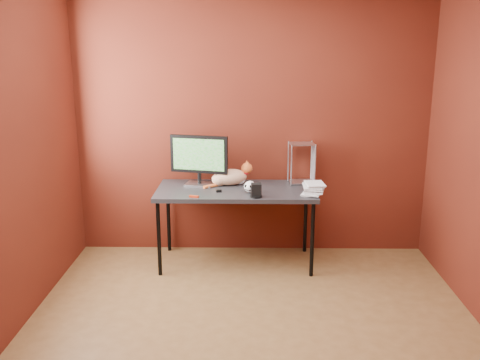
{
  "coord_description": "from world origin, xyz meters",
  "views": [
    {
      "loc": [
        -0.03,
        -3.5,
        2.11
      ],
      "look_at": [
        -0.11,
        1.15,
        0.89
      ],
      "focal_mm": 40.0,
      "sensor_mm": 36.0,
      "label": 1
    }
  ],
  "objects_px": {
    "desk": "(236,194)",
    "monitor": "(199,158)",
    "skull_mug": "(250,187)",
    "speaker": "(256,191)",
    "cat": "(230,177)",
    "book_stack": "(306,133)"
  },
  "relations": [
    {
      "from": "desk",
      "to": "skull_mug",
      "type": "distance_m",
      "value": 0.21
    },
    {
      "from": "skull_mug",
      "to": "speaker",
      "type": "xyz_separation_m",
      "value": [
        0.05,
        -0.15,
        0.0
      ]
    },
    {
      "from": "desk",
      "to": "cat",
      "type": "distance_m",
      "value": 0.2
    },
    {
      "from": "cat",
      "to": "book_stack",
      "type": "height_order",
      "value": "book_stack"
    },
    {
      "from": "desk",
      "to": "book_stack",
      "type": "xyz_separation_m",
      "value": [
        0.63,
        -0.14,
        0.61
      ]
    },
    {
      "from": "desk",
      "to": "cat",
      "type": "relative_size",
      "value": 3.2
    },
    {
      "from": "cat",
      "to": "skull_mug",
      "type": "relative_size",
      "value": 3.88
    },
    {
      "from": "speaker",
      "to": "book_stack",
      "type": "height_order",
      "value": "book_stack"
    },
    {
      "from": "desk",
      "to": "speaker",
      "type": "xyz_separation_m",
      "value": [
        0.19,
        -0.27,
        0.11
      ]
    },
    {
      "from": "cat",
      "to": "speaker",
      "type": "distance_m",
      "value": 0.48
    },
    {
      "from": "skull_mug",
      "to": "monitor",
      "type": "bearing_deg",
      "value": 174.77
    },
    {
      "from": "monitor",
      "to": "skull_mug",
      "type": "height_order",
      "value": "monitor"
    },
    {
      "from": "monitor",
      "to": "cat",
      "type": "distance_m",
      "value": 0.35
    },
    {
      "from": "desk",
      "to": "book_stack",
      "type": "relative_size",
      "value": 1.34
    },
    {
      "from": "desk",
      "to": "cat",
      "type": "xyz_separation_m",
      "value": [
        -0.06,
        0.14,
        0.13
      ]
    },
    {
      "from": "cat",
      "to": "speaker",
      "type": "xyz_separation_m",
      "value": [
        0.25,
        -0.42,
        -0.02
      ]
    },
    {
      "from": "desk",
      "to": "skull_mug",
      "type": "xyz_separation_m",
      "value": [
        0.13,
        -0.13,
        0.11
      ]
    },
    {
      "from": "desk",
      "to": "monitor",
      "type": "distance_m",
      "value": 0.5
    },
    {
      "from": "cat",
      "to": "desk",
      "type": "bearing_deg",
      "value": -79.97
    },
    {
      "from": "cat",
      "to": "skull_mug",
      "type": "bearing_deg",
      "value": -67.61
    },
    {
      "from": "desk",
      "to": "cat",
      "type": "height_order",
      "value": "cat"
    },
    {
      "from": "desk",
      "to": "skull_mug",
      "type": "relative_size",
      "value": 12.41
    }
  ]
}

